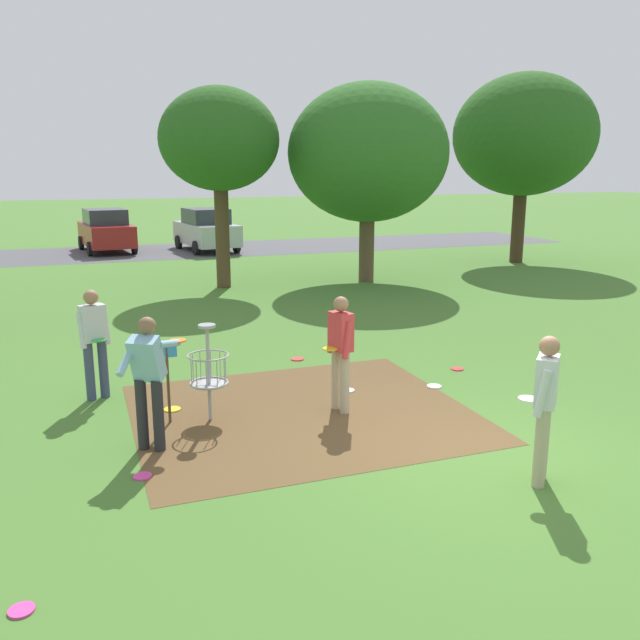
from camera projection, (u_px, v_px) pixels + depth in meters
The scene contains 20 objects.
ground_plane at pixel (486, 456), 8.11m from camera, with size 160.00×160.00×0.00m, color #47752D.
dirt_tee_pad at pixel (302, 412), 9.56m from camera, with size 4.77×4.23×0.01m, color brown.
disc_golf_basket at pixel (204, 369), 9.10m from camera, with size 0.98×0.58×1.39m.
player_foreground_watching at pixel (149, 375), 8.10m from camera, with size 0.95×0.82×1.71m.
player_throwing at pixel (545, 401), 7.21m from camera, with size 0.45×0.45×1.71m.
player_waiting_left at pixel (340, 347), 9.43m from camera, with size 0.43×0.49×1.71m.
player_waiting_right at pixel (94, 338), 9.94m from camera, with size 0.50×0.45×1.71m.
frisbee_near_basket at pixel (434, 386), 10.70m from camera, with size 0.24×0.24×0.02m, color white.
frisbee_by_tee at pixel (297, 359), 12.24m from camera, with size 0.24×0.24×0.02m, color red.
frisbee_mid_grass at pixel (143, 476), 7.55m from camera, with size 0.21×0.21×0.02m, color #E53D99.
frisbee_far_left at pixel (21, 610), 5.25m from camera, with size 0.21×0.21×0.02m, color #E53D99.
frisbee_far_right at pixel (347, 390), 10.50m from camera, with size 0.23×0.23×0.02m, color white.
frisbee_scattered_a at pixel (172, 409), 9.66m from camera, with size 0.25×0.25×0.02m, color gold.
frisbee_scattered_b at pixel (457, 369), 11.63m from camera, with size 0.22×0.22×0.02m, color red.
tree_near_left at pixel (219, 140), 18.91m from camera, with size 3.48×3.48×5.82m.
tree_near_right at pixel (524, 135), 24.20m from camera, with size 5.22×5.22×6.96m.
tree_mid_center at pixel (368, 153), 20.11m from camera, with size 4.95×4.95×6.08m.
parking_lot_strip at pixel (189, 250), 29.04m from camera, with size 36.00×6.00×0.01m, color #4C4C51.
parked_car_leftmost at pixel (106, 230), 28.36m from camera, with size 2.35×4.39×1.84m.
parked_car_center_left at pixel (206, 230), 28.71m from camera, with size 2.39×4.40×1.84m.
Camera 1 is at (-4.54, -6.35, 3.45)m, focal length 36.77 mm.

